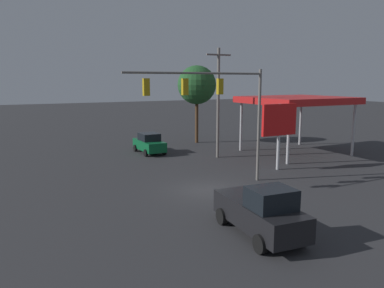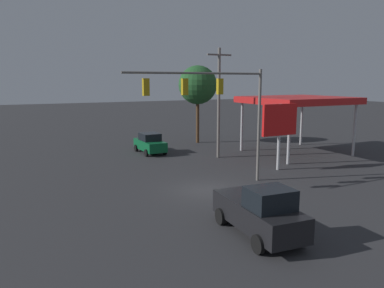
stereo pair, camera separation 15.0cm
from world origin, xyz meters
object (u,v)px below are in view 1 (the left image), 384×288
object	(u,v)px
traffic_signal_assembly	(215,99)
street_tree	(197,85)
price_sign	(279,122)
pickup_parked	(261,212)
sedan_far	(149,143)
utility_pole	(218,101)

from	to	relation	value
traffic_signal_assembly	street_tree	size ratio (longest dim) A/B	1.13
price_sign	pickup_parked	world-z (taller)	price_sign
price_sign	sedan_far	size ratio (longest dim) A/B	1.16
sedan_far	price_sign	bearing A→B (deg)	29.85
utility_pole	street_tree	xyz separation A→B (m)	(-2.14, -8.14, 1.26)
traffic_signal_assembly	utility_pole	xyz separation A→B (m)	(-5.11, -8.06, -0.63)
price_sign	street_tree	distance (m)	14.59
traffic_signal_assembly	sedan_far	xyz separation A→B (m)	(-0.32, -12.84, -4.82)
traffic_signal_assembly	sedan_far	size ratio (longest dim) A/B	2.18
utility_pole	price_sign	distance (m)	6.60
sedan_far	street_tree	bearing A→B (deg)	114.94
pickup_parked	price_sign	bearing A→B (deg)	141.32
traffic_signal_assembly	utility_pole	world-z (taller)	utility_pole
price_sign	sedan_far	bearing A→B (deg)	-59.22
pickup_parked	traffic_signal_assembly	bearing A→B (deg)	169.09
traffic_signal_assembly	utility_pole	distance (m)	9.56
utility_pole	street_tree	bearing A→B (deg)	-104.72
street_tree	price_sign	bearing A→B (deg)	88.49
traffic_signal_assembly	utility_pole	bearing A→B (deg)	-122.36
price_sign	street_tree	size ratio (longest dim) A/B	0.60
utility_pole	sedan_far	xyz separation A→B (m)	(4.79, -4.78, -4.19)
traffic_signal_assembly	price_sign	distance (m)	7.40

